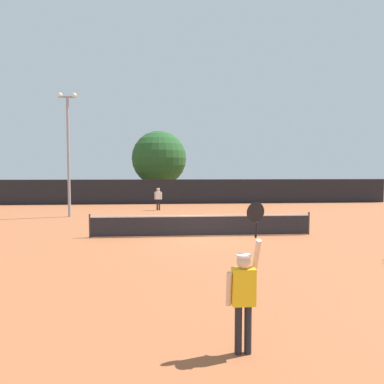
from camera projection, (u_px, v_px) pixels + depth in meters
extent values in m
plane|color=#9E5633|center=(202.00, 236.00, 16.71)|extent=(120.00, 120.00, 0.00)
cube|color=#232328|center=(202.00, 226.00, 16.69)|extent=(10.20, 0.03, 0.91)
cube|color=white|center=(202.00, 216.00, 16.66)|extent=(10.20, 0.04, 0.06)
cylinder|color=#333338|center=(90.00, 226.00, 16.28)|extent=(0.08, 0.08, 1.07)
cylinder|color=#333338|center=(309.00, 223.00, 17.09)|extent=(0.08, 0.08, 1.07)
cube|color=black|center=(183.00, 192.00, 33.26)|extent=(38.93, 0.12, 2.24)
cube|color=yellow|center=(243.00, 287.00, 5.87)|extent=(0.38, 0.22, 0.61)
sphere|color=beige|center=(244.00, 262.00, 5.85)|extent=(0.23, 0.23, 0.23)
cylinder|color=white|center=(244.00, 256.00, 5.84)|extent=(0.24, 0.24, 0.04)
cylinder|color=black|center=(238.00, 329.00, 5.91)|extent=(0.12, 0.12, 0.82)
cylinder|color=black|center=(248.00, 329.00, 5.92)|extent=(0.12, 0.12, 0.82)
cylinder|color=beige|center=(229.00, 289.00, 5.85)|extent=(0.09, 0.17, 0.58)
cylinder|color=beige|center=(257.00, 254.00, 5.95)|extent=(0.09, 0.32, 0.55)
cylinder|color=black|center=(256.00, 230.00, 5.98)|extent=(0.04, 0.11, 0.28)
ellipsoid|color=black|center=(255.00, 212.00, 6.02)|extent=(0.30, 0.13, 0.36)
cube|color=white|center=(158.00, 195.00, 27.67)|extent=(0.38, 0.22, 0.62)
sphere|color=beige|center=(158.00, 190.00, 27.64)|extent=(0.24, 0.24, 0.24)
cylinder|color=white|center=(158.00, 188.00, 27.64)|extent=(0.25, 0.25, 0.04)
cylinder|color=black|center=(157.00, 205.00, 27.70)|extent=(0.12, 0.12, 0.84)
cylinder|color=black|center=(159.00, 205.00, 27.72)|extent=(0.12, 0.12, 0.84)
cylinder|color=beige|center=(155.00, 196.00, 27.65)|extent=(0.09, 0.18, 0.59)
cylinder|color=beige|center=(161.00, 196.00, 27.69)|extent=(0.09, 0.16, 0.59)
sphere|color=#CCE033|center=(236.00, 234.00, 16.96)|extent=(0.07, 0.07, 0.07)
cylinder|color=gray|center=(68.00, 158.00, 23.54)|extent=(0.18, 0.18, 7.75)
cube|color=gray|center=(67.00, 97.00, 23.31)|extent=(1.10, 0.10, 0.10)
sphere|color=#F2EDCC|center=(60.00, 95.00, 23.27)|extent=(0.28, 0.28, 0.28)
sphere|color=#F2EDCC|center=(74.00, 95.00, 23.34)|extent=(0.28, 0.28, 0.28)
cylinder|color=brown|center=(159.00, 189.00, 38.51)|extent=(0.56, 0.56, 2.20)
sphere|color=#235123|center=(159.00, 158.00, 38.32)|extent=(5.79, 5.79, 5.79)
cube|color=navy|center=(109.00, 193.00, 38.96)|extent=(2.48, 4.43, 0.90)
cube|color=#2D333D|center=(109.00, 186.00, 38.61)|extent=(1.99, 2.42, 0.64)
cylinder|color=black|center=(103.00, 195.00, 40.30)|extent=(0.22, 0.60, 0.60)
cylinder|color=black|center=(119.00, 195.00, 40.44)|extent=(0.22, 0.60, 0.60)
cylinder|color=black|center=(99.00, 197.00, 37.51)|extent=(0.22, 0.60, 0.60)
cylinder|color=black|center=(115.00, 197.00, 37.65)|extent=(0.22, 0.60, 0.60)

